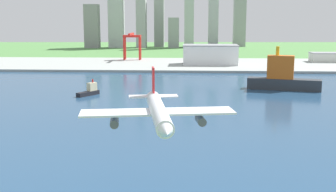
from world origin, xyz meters
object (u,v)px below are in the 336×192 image
object	(u,v)px
container_barge	(283,77)
port_crane_red	(132,41)
warehouse_annex	(328,57)
airplane_landing	(158,112)
warehouse_main	(210,55)
tugboat_small	(89,91)

from	to	relation	value
container_barge	port_crane_red	xyz separation A→B (m)	(-143.98, 210.54, 16.99)
warehouse_annex	airplane_landing	bearing A→B (deg)	-112.52
container_barge	port_crane_red	bearing A→B (deg)	124.37
airplane_landing	warehouse_main	xyz separation A→B (m)	(30.23, 382.66, -16.38)
tugboat_small	warehouse_annex	bearing A→B (deg)	44.01
warehouse_main	warehouse_annex	size ratio (longest dim) A/B	1.45
port_crane_red	warehouse_main	size ratio (longest dim) A/B	0.58
container_barge	warehouse_main	distance (m)	167.82
tugboat_small	warehouse_main	world-z (taller)	warehouse_main
container_barge	warehouse_main	size ratio (longest dim) A/B	0.90
container_barge	warehouse_annex	world-z (taller)	container_barge
tugboat_small	container_barge	bearing A→B (deg)	12.82
airplane_landing	warehouse_annex	xyz separation A→B (m)	(173.58, 418.60, -21.85)
tugboat_small	warehouse_annex	xyz separation A→B (m)	(236.92, 228.91, 4.88)
airplane_landing	port_crane_red	world-z (taller)	airplane_landing
port_crane_red	tugboat_small	bearing A→B (deg)	-89.49
container_barge	warehouse_main	xyz separation A→B (m)	(-48.25, 160.68, 4.10)
container_barge	port_crane_red	world-z (taller)	port_crane_red
warehouse_main	warehouse_annex	xyz separation A→B (m)	(143.34, 35.95, -5.48)
warehouse_main	tugboat_small	bearing A→B (deg)	-115.87
airplane_landing	port_crane_red	xyz separation A→B (m)	(-65.50, 432.51, -3.48)
port_crane_red	warehouse_main	xyz separation A→B (m)	(95.73, -49.86, -12.90)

